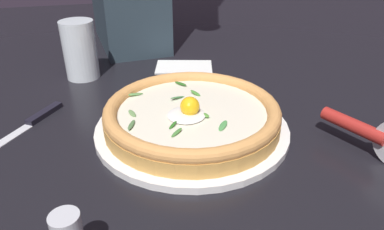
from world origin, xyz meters
The scene contains 7 objects.
ground_plane centered at (0.00, 0.00, -0.01)m, with size 2.40×2.40×0.03m, color black.
pizza_plate centered at (0.01, 0.04, 0.01)m, with size 0.34×0.34×0.01m, color white.
pizza centered at (0.01, 0.04, 0.03)m, with size 0.30×0.30×0.06m.
pizza_cutter centered at (0.25, -0.09, 0.04)m, with size 0.08×0.16×0.08m.
table_knife centered at (-0.28, 0.13, 0.00)m, with size 0.15×0.20×0.01m.
drinking_glass centered at (-0.18, 0.34, 0.06)m, with size 0.08×0.08×0.13m.
folded_napkin centered at (0.06, 0.34, 0.00)m, with size 0.14×0.09×0.01m, color white.
Camera 1 is at (-0.12, -0.49, 0.33)m, focal length 33.40 mm.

